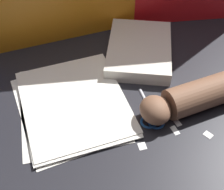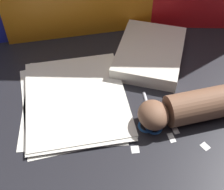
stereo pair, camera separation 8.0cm
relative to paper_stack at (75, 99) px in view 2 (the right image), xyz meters
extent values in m
plane|color=black|center=(0.05, -0.08, -0.01)|extent=(6.00, 6.00, 0.00)
cube|color=white|center=(0.00, 0.00, 0.00)|extent=(0.31, 0.35, 0.00)
cube|color=white|center=(0.00, 0.00, 0.00)|extent=(0.30, 0.35, 0.00)
cube|color=white|center=(0.00, 0.00, 0.00)|extent=(0.28, 0.33, 0.00)
cube|color=white|center=(0.00, 0.00, 0.00)|extent=(0.29, 0.34, 0.00)
cube|color=silver|center=(0.25, 0.15, 0.02)|extent=(0.28, 0.32, 0.04)
sphere|color=silver|center=(0.20, -0.10, 0.00)|extent=(0.01, 0.01, 0.01)
cylinder|color=silver|center=(0.20, -0.05, 0.00)|extent=(0.01, 0.10, 0.01)
torus|color=blue|center=(0.20, -0.13, 0.00)|extent=(0.05, 0.05, 0.01)
cylinder|color=silver|center=(0.23, -0.06, 0.00)|extent=(0.08, 0.08, 0.01)
torus|color=blue|center=(0.18, -0.12, 0.00)|extent=(0.06, 0.06, 0.01)
cylinder|color=brown|center=(0.34, -0.10, 0.04)|extent=(0.22, 0.10, 0.08)
ellipsoid|color=brown|center=(0.19, -0.12, 0.04)|extent=(0.09, 0.10, 0.06)
cube|color=white|center=(0.23, -0.16, -0.01)|extent=(0.02, 0.03, 0.00)
cube|color=white|center=(0.13, -0.18, -0.01)|extent=(0.02, 0.02, 0.00)
cube|color=white|center=(0.25, -0.14, -0.01)|extent=(0.02, 0.02, 0.00)
cube|color=white|center=(0.31, -0.20, -0.01)|extent=(0.03, 0.03, 0.00)
camera|label=1|loc=(-0.06, -0.57, 0.65)|focal=50.00mm
camera|label=2|loc=(0.02, -0.59, 0.65)|focal=50.00mm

